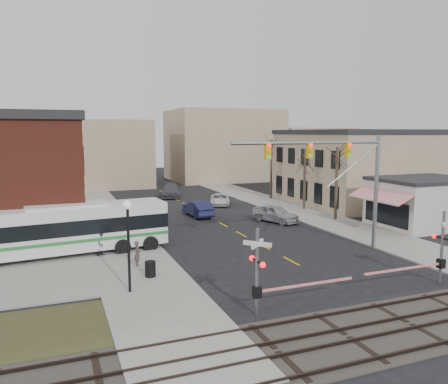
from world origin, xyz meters
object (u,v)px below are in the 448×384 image
(pedestrian_far, at_px, (102,244))
(car_c, at_px, (220,199))
(street_lamp, at_px, (128,228))
(transit_bus, at_px, (68,228))
(trash_bin, at_px, (150,269))
(car_d, at_px, (171,190))
(car_b, at_px, (198,208))
(rr_crossing_east, at_px, (436,249))
(car_a, at_px, (275,213))
(pedestrian_near, at_px, (137,254))
(traffic_signal_mast, at_px, (341,168))
(rr_crossing_west, at_px, (266,272))

(pedestrian_far, bearing_deg, car_c, 26.93)
(street_lamp, bearing_deg, car_c, 59.75)
(transit_bus, height_order, trash_bin, transit_bus)
(car_d, bearing_deg, car_b, -78.54)
(rr_crossing_east, relative_size, car_a, 1.21)
(trash_bin, bearing_deg, pedestrian_near, 98.31)
(rr_crossing_east, bearing_deg, trash_bin, 155.41)
(street_lamp, xyz_separation_m, car_d, (10.51, 32.49, -2.63))
(car_a, xyz_separation_m, car_c, (-1.35, 10.78, -0.16))
(rr_crossing_east, xyz_separation_m, street_lamp, (-15.62, 4.53, 1.48))
(car_c, bearing_deg, street_lamp, -99.49)
(traffic_signal_mast, xyz_separation_m, car_a, (0.86, 10.76, -5.00))
(traffic_signal_mast, xyz_separation_m, trash_bin, (-13.13, -0.69, -5.24))
(street_lamp, height_order, car_a, street_lamp)
(rr_crossing_west, bearing_deg, car_b, 79.42)
(traffic_signal_mast, xyz_separation_m, pedestrian_far, (-15.20, 4.74, -4.91))
(street_lamp, height_order, car_b, street_lamp)
(car_a, distance_m, pedestrian_far, 17.15)
(transit_bus, xyz_separation_m, pedestrian_near, (3.77, -4.32, -0.97))
(pedestrian_far, bearing_deg, rr_crossing_west, -85.91)
(car_a, bearing_deg, car_d, 83.66)
(rr_crossing_east, relative_size, trash_bin, 6.37)
(rr_crossing_east, bearing_deg, car_c, 93.02)
(rr_crossing_west, xyz_separation_m, car_a, (10.15, 18.14, -1.18))
(rr_crossing_west, xyz_separation_m, pedestrian_near, (-4.16, 8.89, -1.06))
(trash_bin, distance_m, car_b, 18.56)
(traffic_signal_mast, height_order, car_b, traffic_signal_mast)
(car_c, bearing_deg, transit_bus, -116.03)
(transit_bus, xyz_separation_m, car_d, (13.13, 24.02, -1.06))
(pedestrian_near, relative_size, pedestrian_far, 1.03)
(traffic_signal_mast, height_order, trash_bin, traffic_signal_mast)
(rr_crossing_west, bearing_deg, pedestrian_near, 115.06)
(rr_crossing_east, height_order, pedestrian_near, rr_crossing_east)
(rr_crossing_west, height_order, car_b, rr_crossing_west)
(pedestrian_near, height_order, pedestrian_far, pedestrian_near)
(rr_crossing_east, distance_m, street_lamp, 16.33)
(car_d, bearing_deg, car_a, -60.52)
(car_b, xyz_separation_m, pedestrian_near, (-8.51, -14.45, 0.13))
(street_lamp, xyz_separation_m, car_c, (14.10, 24.18, -2.81))
(car_b, bearing_deg, car_d, -96.95)
(car_b, bearing_deg, pedestrian_far, 44.12)
(traffic_signal_mast, xyz_separation_m, rr_crossing_west, (-9.29, -7.38, -3.83))
(car_c, bearing_deg, traffic_signal_mast, -67.93)
(traffic_signal_mast, bearing_deg, rr_crossing_west, -141.54)
(car_a, bearing_deg, car_c, 76.30)
(transit_bus, bearing_deg, trash_bin, -57.89)
(car_a, bearing_deg, trash_bin, -161.56)
(car_b, bearing_deg, traffic_signal_mast, 103.73)
(traffic_signal_mast, distance_m, car_c, 22.16)
(traffic_signal_mast, xyz_separation_m, rr_crossing_east, (1.02, -7.16, -3.83))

